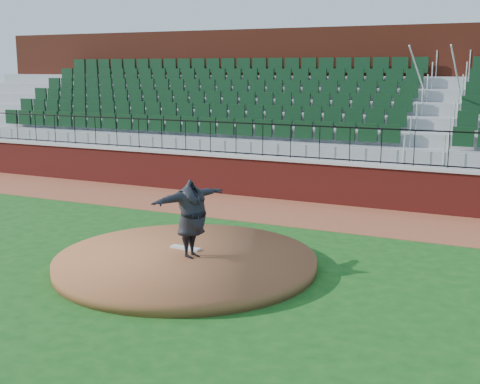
# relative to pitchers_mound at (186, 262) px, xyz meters

# --- Properties ---
(ground) EXTENTS (90.00, 90.00, 0.00)m
(ground) POSITION_rel_pitchers_mound_xyz_m (0.40, 0.22, -0.12)
(ground) COLOR #154914
(ground) RESTS_ON ground
(warning_track) EXTENTS (34.00, 3.20, 0.01)m
(warning_track) POSITION_rel_pitchers_mound_xyz_m (0.40, 5.62, -0.12)
(warning_track) COLOR brown
(warning_track) RESTS_ON ground
(field_wall) EXTENTS (34.00, 0.35, 1.20)m
(field_wall) POSITION_rel_pitchers_mound_xyz_m (0.40, 7.22, 0.47)
(field_wall) COLOR maroon
(field_wall) RESTS_ON ground
(wall_cap) EXTENTS (34.00, 0.45, 0.10)m
(wall_cap) POSITION_rel_pitchers_mound_xyz_m (0.40, 7.22, 1.12)
(wall_cap) COLOR #B7B7B7
(wall_cap) RESTS_ON field_wall
(wall_railing) EXTENTS (34.00, 0.05, 1.00)m
(wall_railing) POSITION_rel_pitchers_mound_xyz_m (0.40, 7.22, 1.67)
(wall_railing) COLOR black
(wall_railing) RESTS_ON wall_cap
(seating_stands) EXTENTS (34.00, 5.10, 4.60)m
(seating_stands) POSITION_rel_pitchers_mound_xyz_m (0.40, 9.94, 2.18)
(seating_stands) COLOR gray
(seating_stands) RESTS_ON ground
(concourse_wall) EXTENTS (34.00, 0.50, 5.50)m
(concourse_wall) POSITION_rel_pitchers_mound_xyz_m (0.40, 12.74, 2.62)
(concourse_wall) COLOR maroon
(concourse_wall) RESTS_ON ground
(pitchers_mound) EXTENTS (5.31, 5.31, 0.25)m
(pitchers_mound) POSITION_rel_pitchers_mound_xyz_m (0.00, 0.00, 0.00)
(pitchers_mound) COLOR brown
(pitchers_mound) RESTS_ON ground
(pitching_rubber) EXTENTS (0.68, 0.20, 0.04)m
(pitching_rubber) POSITION_rel_pitchers_mound_xyz_m (-0.26, 0.43, 0.15)
(pitching_rubber) COLOR silver
(pitching_rubber) RESTS_ON pitchers_mound
(pitcher) EXTENTS (1.03, 2.02, 1.59)m
(pitcher) POSITION_rel_pitchers_mound_xyz_m (0.15, -0.00, 0.92)
(pitcher) COLOR black
(pitcher) RESTS_ON pitchers_mound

